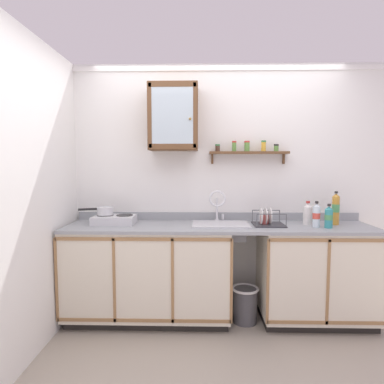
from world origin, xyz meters
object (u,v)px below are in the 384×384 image
Objects in this scene: sink at (220,227)px; saucepan at (104,211)px; bottle_water_clear_1 at (316,215)px; bottle_opaque_white_0 at (308,214)px; bottle_juice_amber_3 at (336,209)px; dish_rack at (267,221)px; trash_bin at (245,304)px; mug at (264,220)px; hot_plate_stove at (114,220)px; bottle_detergent_teal_2 at (329,217)px; wall_cabinet at (174,118)px.

saucepan is (-1.13, 0.02, 0.15)m from sink.
saucepan is 1.32× the size of bottle_water_clear_1.
bottle_water_clear_1 is (0.03, -0.14, 0.01)m from bottle_opaque_white_0.
sink is at bearing -179.38° from bottle_juice_amber_3.
dish_rack is at bearing -1.78° from saucepan.
sink is 1.67× the size of bottle_juice_amber_3.
dish_rack is (0.45, -0.03, 0.06)m from sink.
bottle_juice_amber_3 is at bearing -0.15° from saucepan.
trash_bin is at bearing -174.14° from bottle_juice_amber_3.
sink reaches higher than bottle_opaque_white_0.
hot_plate_stove is at bearing 179.27° from mug.
bottle_detergent_teal_2 reaches higher than dish_rack.
wall_cabinet reaches higher than hot_plate_stove.
bottle_water_clear_1 is at bearing -12.42° from mug.
mug is at bearing -173.97° from bottle_opaque_white_0.
saucepan is at bearing 169.65° from hot_plate_stove.
sink is at bearing -13.63° from wall_cabinet.
dish_rack is at bearing 12.40° from trash_bin.
bottle_water_clear_1 is (0.87, -0.12, 0.13)m from sink.
hot_plate_stove is at bearing 176.56° from trash_bin.
wall_cabinet reaches higher than bottle_water_clear_1.
sink is at bearing 0.04° from hot_plate_stove.
saucepan is at bearing 176.08° from bottle_water_clear_1.
dish_rack is at bearing -176.25° from bottle_juice_amber_3.
saucepan reaches higher than hot_plate_stove.
bottle_juice_amber_3 is at bearing 3.75° from dish_rack.
wall_cabinet is (-0.87, 0.13, 0.98)m from mug.
trash_bin is (1.26, -0.08, -0.80)m from hot_plate_stove.
saucepan is at bearing 175.46° from bottle_detergent_teal_2.
bottle_water_clear_1 is (2.00, -0.14, -0.02)m from saucepan.
saucepan is 1.10× the size of dish_rack.
hot_plate_stove is 1.50m from trash_bin.
hot_plate_stove is 2.13m from bottle_juice_amber_3.
dish_rack is 0.82m from trash_bin.
bottle_juice_amber_3 is (0.23, 0.13, 0.04)m from bottle_water_clear_1.
bottle_opaque_white_0 is (1.97, 0.01, -0.03)m from saucepan.
trash_bin is at bearing 174.38° from bottle_detergent_teal_2.
wall_cabinet is (-1.33, 0.23, 0.92)m from bottle_water_clear_1.
bottle_juice_amber_3 is 0.67m from dish_rack.
dish_rack is (-0.66, -0.04, -0.11)m from bottle_juice_amber_3.
hot_plate_stove is 2.01m from bottle_detergent_teal_2.
hot_plate_stove is at bearing 178.82° from dish_rack.
sink is 2.44× the size of bottle_detergent_teal_2.
saucepan is (-0.10, 0.02, 0.09)m from hot_plate_stove.
dish_rack is (1.57, -0.05, -0.09)m from saucepan.
wall_cabinet is at bearing 176.40° from bottle_juice_amber_3.
bottle_detergent_teal_2 is at bearing -4.54° from saucepan.
bottle_water_clear_1 is 0.38× the size of wall_cabinet.
sink is at bearing 171.31° from bottle_detergent_teal_2.
hot_plate_stove is at bearing -169.04° from wall_cabinet.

